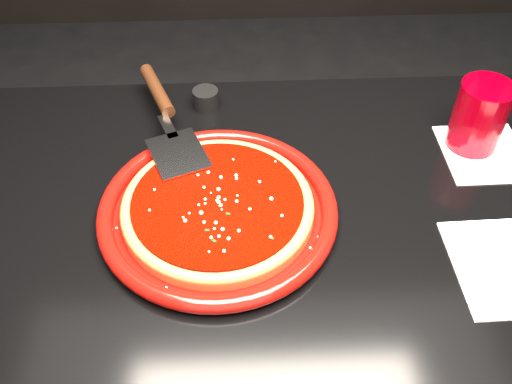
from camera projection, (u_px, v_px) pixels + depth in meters
table at (292, 356)px, 1.13m from camera, size 1.20×0.80×0.75m
plate at (218, 210)px, 0.88m from camera, size 0.38×0.38×0.03m
pizza_crust at (218, 208)px, 0.87m from camera, size 0.31×0.31×0.01m
pizza_crust_rim at (218, 205)px, 0.87m from camera, size 0.31×0.31×0.02m
pizza_sauce at (217, 203)px, 0.86m from camera, size 0.27×0.27×0.01m
parmesan_dusting at (217, 199)px, 0.86m from camera, size 0.25×0.25×0.01m
basil_flecks at (217, 200)px, 0.86m from camera, size 0.23×0.23×0.00m
pizza_server at (168, 117)px, 0.98m from camera, size 0.22×0.37×0.03m
cup at (479, 117)px, 0.96m from camera, size 0.11×0.11×0.12m
napkin_b at (484, 153)px, 0.99m from camera, size 0.14×0.15×0.00m
ramekin at (206, 99)px, 1.07m from camera, size 0.06×0.06×0.04m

